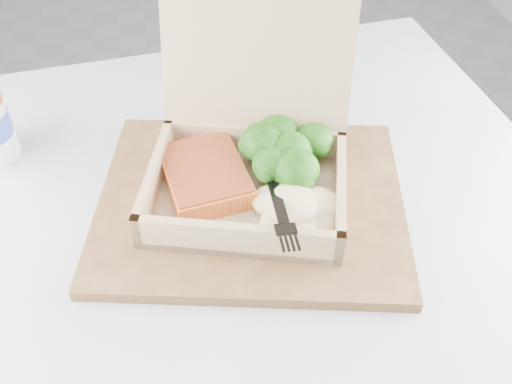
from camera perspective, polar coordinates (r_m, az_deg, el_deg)
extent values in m
cube|color=#B7BBC2|center=(0.66, -0.88, -4.62)|extent=(0.87, 0.87, 0.03)
cube|color=brown|center=(0.67, -0.51, -1.00)|extent=(0.41, 0.35, 0.02)
cube|color=tan|center=(0.66, -0.95, -0.54)|extent=(0.26, 0.23, 0.01)
cube|color=tan|center=(0.66, -10.03, 1.24)|extent=(0.06, 0.17, 0.05)
cube|color=tan|center=(0.64, 8.37, -0.16)|extent=(0.06, 0.17, 0.05)
cube|color=tan|center=(0.59, -1.90, -4.86)|extent=(0.21, 0.07, 0.05)
cube|color=tan|center=(0.70, -0.18, 5.10)|extent=(0.21, 0.07, 0.05)
cube|color=tan|center=(0.67, 0.08, 13.23)|extent=(0.23, 0.12, 0.17)
cube|color=orange|center=(0.66, -5.12, 1.64)|extent=(0.10, 0.13, 0.02)
ellipsoid|color=beige|center=(0.62, 3.64, -1.41)|extent=(0.10, 0.09, 0.04)
cube|color=black|center=(0.65, 1.36, 2.91)|extent=(0.02, 0.10, 0.03)
cube|color=black|center=(0.59, 2.39, -2.11)|extent=(0.02, 0.05, 0.01)
cube|color=silver|center=(0.81, -3.85, 7.58)|extent=(0.11, 0.14, 0.00)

